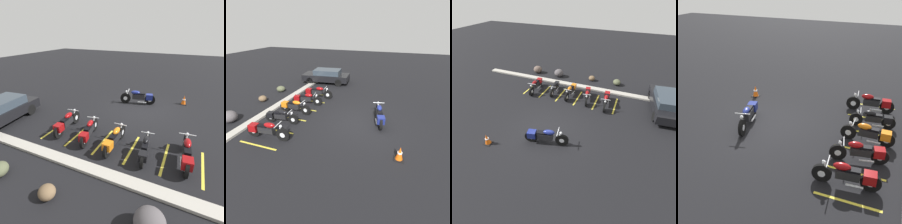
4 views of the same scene
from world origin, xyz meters
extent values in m
plane|color=black|center=(0.00, 0.00, 0.00)|extent=(60.00, 60.00, 0.00)
cylinder|color=black|center=(1.30, -0.56, 0.36)|extent=(0.73, 0.29, 0.72)
cylinder|color=silver|center=(1.30, -0.56, 0.36)|extent=(0.30, 0.19, 0.27)
cylinder|color=black|center=(-0.33, -0.94, 0.36)|extent=(0.73, 0.29, 0.72)
cylinder|color=silver|center=(-0.33, -0.94, 0.36)|extent=(0.30, 0.19, 0.27)
cube|color=black|center=(0.43, -0.76, 0.52)|extent=(0.87, 0.48, 0.33)
ellipsoid|color=navy|center=(0.64, -0.71, 0.81)|extent=(0.65, 0.41, 0.26)
cube|color=black|center=(0.25, -0.80, 0.74)|extent=(0.52, 0.36, 0.09)
cube|color=navy|center=(-0.28, -0.93, 0.55)|extent=(0.51, 0.48, 0.37)
cylinder|color=silver|center=(1.17, -0.59, 0.64)|extent=(0.29, 0.13, 0.58)
cylinder|color=silver|center=(1.11, -0.60, 0.92)|extent=(0.19, 0.66, 0.04)
sphere|color=silver|center=(1.25, -0.57, 0.83)|extent=(0.15, 0.15, 0.15)
cylinder|color=silver|center=(0.13, -0.68, 0.20)|extent=(0.60, 0.21, 0.08)
cylinder|color=black|center=(-2.91, 3.38, 0.34)|extent=(0.19, 0.69, 0.69)
cylinder|color=silver|center=(-2.91, 3.38, 0.34)|extent=(0.15, 0.27, 0.26)
cylinder|color=black|center=(-3.06, 4.98, 0.34)|extent=(0.19, 0.69, 0.69)
cylinder|color=silver|center=(-3.06, 4.98, 0.34)|extent=(0.15, 0.27, 0.26)
cube|color=black|center=(-2.99, 4.23, 0.50)|extent=(0.36, 0.81, 0.31)
ellipsoid|color=maroon|center=(-2.97, 4.02, 0.78)|extent=(0.32, 0.60, 0.25)
cube|color=black|center=(-3.00, 4.41, 0.71)|extent=(0.29, 0.48, 0.08)
cube|color=maroon|center=(-3.05, 4.93, 0.53)|extent=(0.41, 0.45, 0.35)
cylinder|color=silver|center=(-2.92, 3.50, 0.61)|extent=(0.09, 0.28, 0.55)
cylinder|color=silver|center=(-2.93, 3.56, 0.88)|extent=(0.64, 0.10, 0.04)
sphere|color=silver|center=(-2.92, 3.43, 0.80)|extent=(0.15, 0.15, 0.15)
cylinder|color=silver|center=(-2.87, 4.50, 0.19)|extent=(0.12, 0.58, 0.07)
cylinder|color=black|center=(-1.37, 3.77, 0.30)|extent=(0.18, 0.61, 0.60)
cylinder|color=silver|center=(-1.37, 3.77, 0.30)|extent=(0.14, 0.24, 0.23)
cylinder|color=black|center=(-1.54, 5.16, 0.30)|extent=(0.18, 0.61, 0.60)
cylinder|color=silver|center=(-1.54, 5.16, 0.30)|extent=(0.14, 0.24, 0.23)
cube|color=black|center=(-1.46, 4.51, 0.43)|extent=(0.33, 0.71, 0.27)
ellipsoid|color=black|center=(-1.44, 4.33, 0.68)|extent=(0.29, 0.53, 0.22)
cube|color=black|center=(-1.48, 4.66, 0.61)|extent=(0.26, 0.42, 0.07)
cube|color=black|center=(-1.53, 5.12, 0.46)|extent=(0.37, 0.40, 0.31)
cylinder|color=silver|center=(-1.39, 3.88, 0.53)|extent=(0.08, 0.24, 0.48)
cylinder|color=silver|center=(-1.39, 3.93, 0.77)|extent=(0.56, 0.10, 0.03)
sphere|color=silver|center=(-1.38, 3.82, 0.70)|extent=(0.13, 0.13, 0.13)
cylinder|color=silver|center=(-1.36, 4.75, 0.16)|extent=(0.12, 0.50, 0.06)
cylinder|color=black|center=(-0.11, 3.67, 0.32)|extent=(0.13, 0.65, 0.64)
cylinder|color=silver|center=(-0.11, 3.67, 0.32)|extent=(0.13, 0.25, 0.24)
cylinder|color=black|center=(-0.08, 5.18, 0.32)|extent=(0.13, 0.65, 0.64)
cylinder|color=silver|center=(-0.08, 5.18, 0.32)|extent=(0.13, 0.25, 0.24)
cube|color=black|center=(-0.10, 4.47, 0.47)|extent=(0.28, 0.75, 0.29)
ellipsoid|color=orange|center=(-0.10, 4.28, 0.73)|extent=(0.26, 0.55, 0.23)
cube|color=black|center=(-0.09, 4.64, 0.66)|extent=(0.24, 0.43, 0.08)
cube|color=orange|center=(-0.08, 5.13, 0.50)|extent=(0.36, 0.40, 0.33)
cylinder|color=silver|center=(-0.11, 3.79, 0.58)|extent=(0.06, 0.26, 0.52)
cylinder|color=silver|center=(-0.10, 3.85, 0.83)|extent=(0.60, 0.04, 0.04)
sphere|color=silver|center=(-0.11, 3.72, 0.75)|extent=(0.14, 0.14, 0.14)
cylinder|color=silver|center=(0.05, 4.72, 0.18)|extent=(0.08, 0.54, 0.07)
cylinder|color=black|center=(1.42, 3.58, 0.32)|extent=(0.23, 0.64, 0.63)
cylinder|color=silver|center=(1.42, 3.58, 0.32)|extent=(0.16, 0.26, 0.24)
cylinder|color=black|center=(1.14, 5.04, 0.32)|extent=(0.23, 0.64, 0.63)
cylinder|color=silver|center=(1.14, 5.04, 0.32)|extent=(0.16, 0.26, 0.24)
cube|color=black|center=(1.27, 4.35, 0.46)|extent=(0.40, 0.77, 0.29)
ellipsoid|color=maroon|center=(1.31, 4.17, 0.72)|extent=(0.35, 0.58, 0.23)
cube|color=black|center=(1.24, 4.52, 0.65)|extent=(0.31, 0.46, 0.08)
cube|color=maroon|center=(1.15, 4.99, 0.49)|extent=(0.41, 0.44, 0.33)
cylinder|color=silver|center=(1.40, 3.69, 0.57)|extent=(0.10, 0.26, 0.51)
cylinder|color=silver|center=(1.39, 3.75, 0.82)|extent=(0.59, 0.15, 0.03)
sphere|color=silver|center=(1.41, 3.62, 0.74)|extent=(0.13, 0.13, 0.13)
cylinder|color=silver|center=(1.36, 4.62, 0.17)|extent=(0.17, 0.53, 0.07)
cylinder|color=black|center=(2.76, 3.34, 0.33)|extent=(0.18, 0.67, 0.66)
cylinder|color=silver|center=(2.76, 3.34, 0.33)|extent=(0.15, 0.26, 0.25)
cylinder|color=black|center=(2.63, 4.90, 0.33)|extent=(0.18, 0.67, 0.66)
cylinder|color=silver|center=(2.63, 4.90, 0.33)|extent=(0.15, 0.26, 0.25)
cube|color=black|center=(2.69, 4.17, 0.48)|extent=(0.35, 0.79, 0.30)
ellipsoid|color=maroon|center=(2.71, 3.97, 0.76)|extent=(0.31, 0.58, 0.24)
cube|color=black|center=(2.68, 4.34, 0.68)|extent=(0.28, 0.46, 0.08)
cube|color=maroon|center=(2.63, 4.85, 0.51)|extent=(0.40, 0.43, 0.34)
cylinder|color=silver|center=(2.75, 3.46, 0.59)|extent=(0.08, 0.27, 0.54)
cylinder|color=silver|center=(2.75, 3.52, 0.86)|extent=(0.63, 0.09, 0.04)
sphere|color=silver|center=(2.76, 3.39, 0.78)|extent=(0.14, 0.14, 0.14)
cylinder|color=silver|center=(2.81, 4.43, 0.18)|extent=(0.12, 0.56, 0.07)
cylinder|color=black|center=(5.61, 6.32, 0.32)|extent=(0.29, 0.66, 0.64)
cylinder|color=black|center=(7.18, 6.49, 0.32)|extent=(0.29, 0.66, 0.64)
cylinder|color=black|center=(5.90, 3.59, 0.32)|extent=(0.29, 0.66, 0.64)
cube|color=black|center=(6.54, 5.04, 0.56)|extent=(2.25, 4.47, 0.55)
cube|color=#2D3842|center=(6.56, 4.89, 1.06)|extent=(1.76, 2.55, 0.45)
cube|color=#A8A399|center=(0.00, 6.14, 0.06)|extent=(18.00, 0.50, 0.12)
ellipsoid|color=#4E494C|center=(-2.35, 7.37, 0.34)|extent=(0.96, 0.95, 0.68)
ellipsoid|color=brown|center=(0.75, 7.69, 0.22)|extent=(0.77, 0.77, 0.44)
ellipsoid|color=brown|center=(-4.59, 7.39, 0.33)|extent=(1.09, 1.08, 0.66)
ellipsoid|color=#4F543B|center=(2.95, 7.67, 0.24)|extent=(0.88, 0.90, 0.49)
cube|color=black|center=(-2.46, -1.98, 0.01)|extent=(0.40, 0.40, 0.03)
cone|color=#EA590F|center=(-2.46, -1.98, 0.31)|extent=(0.32, 0.32, 0.62)
cylinder|color=white|center=(-2.46, -1.98, 0.34)|extent=(0.20, 0.20, 0.06)
cube|color=gold|center=(-3.65, 4.32, 0.00)|extent=(0.10, 2.10, 0.00)
cube|color=gold|center=(-2.25, 4.32, 0.00)|extent=(0.10, 2.10, 0.00)
cube|color=gold|center=(-0.85, 4.32, 0.00)|extent=(0.10, 2.10, 0.00)
cube|color=gold|center=(0.56, 4.32, 0.00)|extent=(0.10, 2.10, 0.00)
cube|color=gold|center=(1.96, 4.32, 0.00)|extent=(0.10, 2.10, 0.00)
cube|color=gold|center=(3.36, 4.32, 0.00)|extent=(0.10, 2.10, 0.00)
camera|label=1|loc=(-2.64, 10.27, 4.73)|focal=28.00mm
camera|label=2|loc=(-8.66, -1.42, 5.10)|focal=28.00mm
camera|label=3|loc=(3.91, -6.61, 7.02)|focal=28.00mm
camera|label=4|loc=(9.33, 4.89, 6.12)|focal=42.00mm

